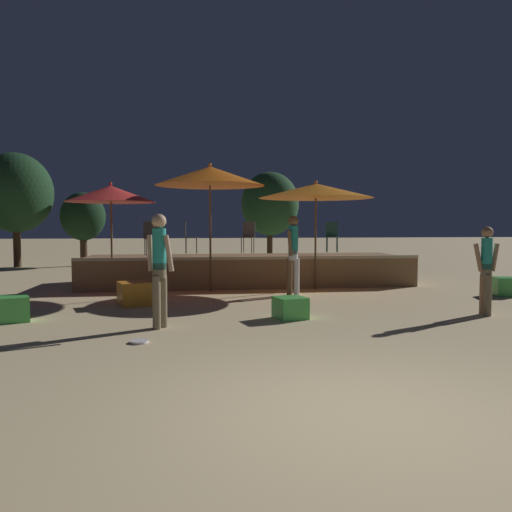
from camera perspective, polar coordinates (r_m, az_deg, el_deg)
ground_plane at (r=4.63m, az=12.51°, el=-17.34°), size 120.00×120.00×0.00m
wooden_deck at (r=14.10m, az=-1.08°, el=-1.59°), size 8.90×2.79×0.85m
patio_umbrella_0 at (r=12.44m, az=-5.28°, el=9.07°), size 2.69×2.69×3.17m
patio_umbrella_1 at (r=12.87m, az=6.86°, el=7.39°), size 2.92×2.92×2.78m
patio_umbrella_2 at (r=12.79m, az=-16.27°, el=6.82°), size 2.18×2.18×2.70m
cube_seat_0 at (r=13.04m, az=26.58°, el=-3.14°), size 0.59×0.59×0.43m
cube_seat_1 at (r=10.59m, az=-13.65°, el=-4.19°), size 0.80×0.80×0.48m
cube_seat_2 at (r=8.86m, az=3.95°, el=-5.93°), size 0.62×0.62×0.38m
cube_seat_3 at (r=9.55m, az=-26.25°, el=-5.44°), size 0.73×0.73×0.43m
person_0 at (r=8.06m, az=-10.98°, el=-1.02°), size 0.46×0.33×1.83m
person_1 at (r=9.99m, az=24.82°, el=-1.30°), size 0.49×0.29×1.62m
person_2 at (r=11.69m, az=4.27°, el=0.59°), size 0.37×0.45×1.87m
bistro_chair_0 at (r=14.37m, az=-0.89°, el=2.53°), size 0.43×0.44×0.90m
bistro_chair_1 at (r=14.33m, az=-7.78°, el=2.50°), size 0.40×0.40×0.90m
bistro_chair_2 at (r=13.61m, az=-11.95°, el=2.40°), size 0.41×0.42×0.90m
bistro_chair_3 at (r=15.07m, az=8.66°, el=2.54°), size 0.41×0.42×0.90m
frisbee_disc at (r=7.27m, az=-13.20°, el=-9.49°), size 0.26×0.26×0.03m
background_tree_0 at (r=21.35m, az=-19.16°, el=4.24°), size 1.77×1.77×2.98m
background_tree_1 at (r=24.28m, az=1.60°, el=5.96°), size 2.80×2.80×4.22m
background_tree_2 at (r=21.72m, az=-25.79°, el=6.51°), size 2.82×2.82×4.46m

